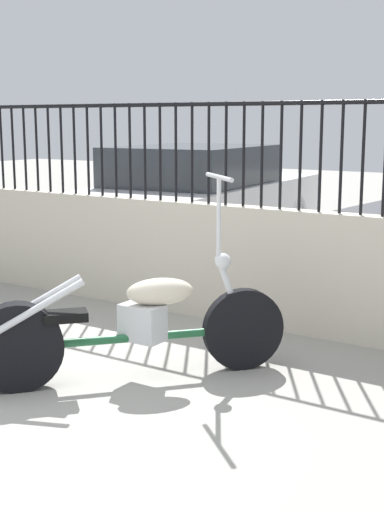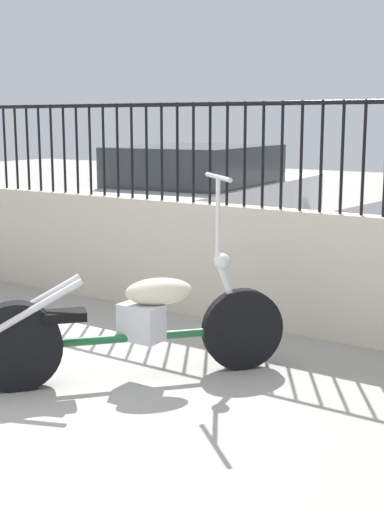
# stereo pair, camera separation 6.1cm
# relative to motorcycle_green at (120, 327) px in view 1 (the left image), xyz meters

# --- Properties ---
(ground_plane) EXTENTS (40.00, 40.00, 0.00)m
(ground_plane) POSITION_rel_motorcycle_green_xyz_m (-0.26, -0.67, -0.36)
(ground_plane) COLOR gray
(low_wall) EXTENTS (8.37, 0.18, 0.99)m
(low_wall) POSITION_rel_motorcycle_green_xyz_m (-0.26, 1.64, 0.13)
(low_wall) COLOR beige
(low_wall) RESTS_ON ground_plane
(fence_railing) EXTENTS (8.37, 0.04, 0.84)m
(fence_railing) POSITION_rel_motorcycle_green_xyz_m (-0.26, 1.64, 1.17)
(fence_railing) COLOR black
(fence_railing) RESTS_ON low_wall
(motorcycle_green) EXTENTS (1.49, 1.66, 1.34)m
(motorcycle_green) POSITION_rel_motorcycle_green_xyz_m (0.00, 0.00, 0.00)
(motorcycle_green) COLOR black
(motorcycle_green) RESTS_ON ground_plane
(car_white) EXTENTS (2.13, 4.47, 1.37)m
(car_white) POSITION_rel_motorcycle_green_xyz_m (-2.05, 4.14, 0.33)
(car_white) COLOR black
(car_white) RESTS_ON ground_plane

